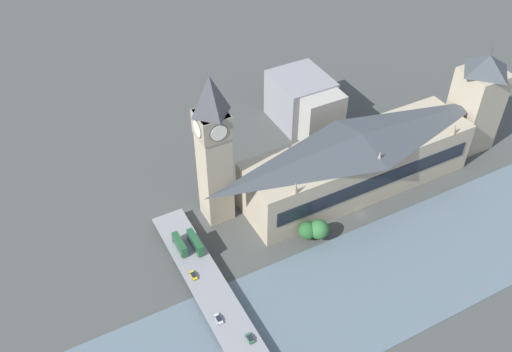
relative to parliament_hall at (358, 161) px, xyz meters
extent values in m
plane|color=#424442|center=(-16.63, 8.00, -14.42)|extent=(600.00, 600.00, 0.00)
cube|color=slate|center=(-48.08, 8.00, -14.27)|extent=(50.90, 360.00, 0.30)
cube|color=tan|center=(0.06, 0.00, -2.56)|extent=(27.38, 104.37, 23.71)
cube|color=black|center=(-13.78, 0.00, -1.38)|extent=(0.40, 96.02, 7.11)
pyramid|color=#3D4247|center=(0.06, 0.00, 11.93)|extent=(26.83, 102.28, 5.29)
cone|color=gray|center=(-12.63, -39.66, 11.79)|extent=(2.20, 2.20, 5.00)
cone|color=gray|center=(-12.63, 0.00, 11.79)|extent=(2.20, 2.20, 5.00)
cone|color=gray|center=(-12.63, 39.66, 11.79)|extent=(2.20, 2.20, 5.00)
cube|color=tan|center=(12.63, 61.75, 11.62)|extent=(11.14, 11.14, 52.07)
cube|color=gray|center=(12.63, 61.75, 32.64)|extent=(11.81, 11.81, 10.03)
cylinder|color=black|center=(6.89, 61.75, 32.64)|extent=(0.50, 7.20, 7.20)
cylinder|color=silver|center=(6.77, 61.75, 32.64)|extent=(0.62, 6.67, 6.67)
cylinder|color=black|center=(18.38, 61.75, 32.64)|extent=(0.50, 7.20, 7.20)
cylinder|color=silver|center=(18.49, 61.75, 32.64)|extent=(0.62, 6.67, 6.67)
cylinder|color=black|center=(12.63, 56.01, 32.64)|extent=(7.20, 0.50, 7.20)
cylinder|color=silver|center=(12.63, 55.89, 32.64)|extent=(6.67, 0.62, 6.67)
cylinder|color=black|center=(12.63, 67.50, 32.64)|extent=(7.20, 0.50, 7.20)
cylinder|color=silver|center=(12.63, 67.61, 32.64)|extent=(6.67, 0.62, 6.67)
pyramid|color=#424247|center=(12.63, 61.75, 45.62)|extent=(11.36, 11.36, 15.95)
cube|color=tan|center=(0.06, -65.27, 5.75)|extent=(18.17, 18.17, 40.33)
pyramid|color=#3D4247|center=(0.06, -65.27, 30.00)|extent=(18.17, 18.17, 8.18)
cylinder|color=#333338|center=(0.06, -65.27, 36.09)|extent=(0.30, 0.30, 4.00)
cube|color=slate|center=(-48.08, 81.87, -12.97)|extent=(3.00, 11.13, 2.89)
cube|color=slate|center=(-1.25, 81.87, -12.97)|extent=(3.00, 11.13, 2.89)
cube|color=gray|center=(-48.08, 81.87, -10.93)|extent=(133.80, 13.10, 1.20)
cube|color=#235B33|center=(-3.55, 78.55, -8.90)|extent=(11.95, 2.49, 2.02)
cube|color=black|center=(-3.55, 78.55, -8.49)|extent=(10.76, 2.55, 0.89)
cube|color=#235B33|center=(-3.55, 78.55, -6.70)|extent=(11.71, 2.49, 2.37)
cube|color=black|center=(-3.55, 78.55, -6.58)|extent=(10.76, 2.55, 1.14)
cube|color=#1E4E2B|center=(-3.55, 78.55, -5.44)|extent=(11.59, 2.36, 0.16)
cylinder|color=black|center=(1.58, 77.42, -9.80)|extent=(1.05, 0.28, 1.05)
cylinder|color=black|center=(1.58, 79.69, -9.80)|extent=(1.05, 0.28, 1.05)
cylinder|color=black|center=(-8.58, 77.42, -9.80)|extent=(1.05, 0.28, 1.05)
cylinder|color=black|center=(-8.58, 79.69, -9.80)|extent=(1.05, 0.28, 1.05)
cube|color=#235B33|center=(-1.70, 84.34, -8.90)|extent=(10.71, 2.48, 1.94)
cube|color=black|center=(-1.70, 84.34, -8.51)|extent=(9.64, 2.54, 0.85)
cube|color=#235B33|center=(-1.70, 84.34, -6.79)|extent=(10.50, 2.48, 2.27)
cube|color=black|center=(-1.70, 84.34, -6.68)|extent=(9.64, 2.54, 1.09)
cube|color=#1E4E2B|center=(-1.70, 84.34, -5.58)|extent=(10.39, 2.36, 0.16)
cylinder|color=black|center=(2.74, 83.20, -9.75)|extent=(1.15, 0.28, 1.15)
cylinder|color=black|center=(2.74, 85.47, -9.75)|extent=(1.15, 0.28, 1.15)
cylinder|color=black|center=(-6.02, 83.20, -9.75)|extent=(1.15, 0.28, 1.15)
cylinder|color=black|center=(-6.02, 85.47, -9.75)|extent=(1.15, 0.28, 1.15)
cube|color=gold|center=(-16.58, 85.21, -9.80)|extent=(4.40, 1.74, 0.58)
cube|color=black|center=(-16.71, 85.21, -9.28)|extent=(2.29, 1.56, 0.45)
cylinder|color=black|center=(-14.85, 84.43, -9.99)|extent=(0.67, 0.22, 0.67)
cylinder|color=black|center=(-14.85, 85.99, -9.99)|extent=(0.67, 0.22, 0.67)
cylinder|color=black|center=(-18.31, 84.43, -9.99)|extent=(0.67, 0.22, 0.67)
cylinder|color=black|center=(-18.31, 85.99, -9.99)|extent=(0.67, 0.22, 0.67)
cube|color=silver|center=(-38.25, 85.02, -9.82)|extent=(4.48, 1.77, 0.57)
cube|color=black|center=(-38.38, 85.02, -9.32)|extent=(2.33, 1.59, 0.43)
cylinder|color=black|center=(-36.44, 84.22, -10.01)|extent=(0.62, 0.22, 0.62)
cylinder|color=black|center=(-36.44, 85.81, -10.01)|extent=(0.62, 0.22, 0.62)
cylinder|color=black|center=(-40.05, 84.22, -10.01)|extent=(0.62, 0.22, 0.62)
cylinder|color=black|center=(-40.05, 85.81, -10.01)|extent=(0.62, 0.22, 0.62)
cube|color=#2D5638|center=(-50.24, 78.99, -9.76)|extent=(4.00, 1.77, 0.67)
cube|color=black|center=(-50.36, 78.99, -9.20)|extent=(2.08, 1.59, 0.44)
cylinder|color=black|center=(-48.70, 78.19, -10.00)|extent=(0.65, 0.22, 0.65)
cylinder|color=black|center=(-48.70, 79.78, -10.00)|extent=(0.65, 0.22, 0.65)
cylinder|color=black|center=(-51.79, 78.19, -10.00)|extent=(0.65, 0.22, 0.65)
cylinder|color=black|center=(-51.79, 79.78, -10.00)|extent=(0.65, 0.22, 0.65)
cube|color=#A39E93|center=(43.02, -5.48, -2.40)|extent=(23.24, 20.75, 24.03)
cube|color=gray|center=(55.32, -4.50, -1.98)|extent=(28.61, 25.73, 24.87)
cylinder|color=brown|center=(-20.02, 32.18, -12.96)|extent=(0.70, 0.70, 2.92)
sphere|color=#2D6633|center=(-20.02, 32.18, -8.06)|extent=(8.08, 8.08, 8.08)
cylinder|color=brown|center=(-17.97, 36.18, -13.10)|extent=(0.70, 0.70, 2.64)
sphere|color=#235628|center=(-17.97, 36.18, -8.62)|extent=(7.43, 7.43, 7.43)
camera|label=1|loc=(-145.99, 127.54, 158.13)|focal=40.00mm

